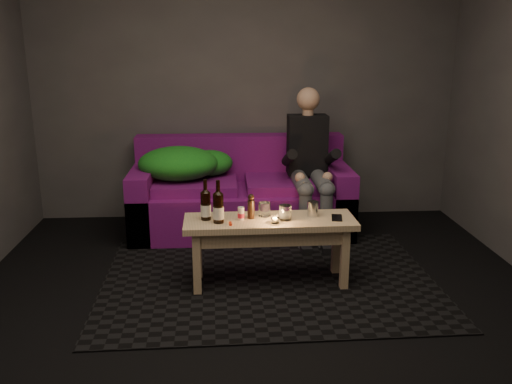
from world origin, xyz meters
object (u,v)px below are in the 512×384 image
(person, at_px, (310,161))
(steel_cup, at_px, (313,209))
(coffee_table, at_px, (270,231))
(sofa, at_px, (241,198))
(beer_bottle_b, at_px, (218,207))
(beer_bottle_a, at_px, (206,205))

(person, bearing_deg, steel_cup, -97.57)
(coffee_table, relative_size, steel_cup, 11.18)
(sofa, xyz_separation_m, person, (0.60, -0.16, 0.37))
(beer_bottle_b, bearing_deg, coffee_table, 8.97)
(person, relative_size, beer_bottle_a, 4.53)
(coffee_table, xyz_separation_m, beer_bottle_a, (-0.44, 0.01, 0.19))
(steel_cup, bearing_deg, coffee_table, -171.63)
(beer_bottle_b, xyz_separation_m, steel_cup, (0.66, 0.10, -0.06))
(person, xyz_separation_m, steel_cup, (-0.13, -0.98, -0.13))
(beer_bottle_b, relative_size, steel_cup, 2.78)
(sofa, relative_size, coffee_table, 1.62)
(beer_bottle_a, relative_size, steel_cup, 2.66)
(sofa, height_order, beer_bottle_a, sofa)
(person, height_order, beer_bottle_b, person)
(steel_cup, bearing_deg, beer_bottle_a, -177.65)
(coffee_table, height_order, beer_bottle_b, beer_bottle_b)
(person, distance_m, beer_bottle_b, 1.35)
(sofa, distance_m, coffee_table, 1.20)
(beer_bottle_a, height_order, steel_cup, beer_bottle_a)
(coffee_table, distance_m, steel_cup, 0.34)
(person, xyz_separation_m, coffee_table, (-0.44, -1.03, -0.27))
(sofa, bearing_deg, beer_bottle_a, -103.68)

